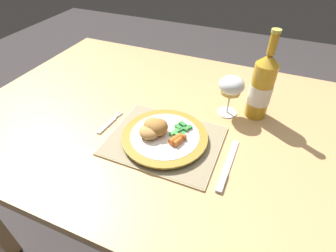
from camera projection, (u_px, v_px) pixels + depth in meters
ground_plane at (169, 224)px, 1.41m from camera, size 6.00×6.00×0.00m
dining_table at (170, 133)px, 0.99m from camera, size 1.43×0.98×0.74m
placemat at (164, 140)px, 0.83m from camera, size 0.35×0.28×0.01m
dinner_plate at (165, 137)px, 0.83m from camera, size 0.27×0.27×0.02m
breaded_croquettes at (154, 128)px, 0.81m from camera, size 0.09×0.10×0.05m
green_beans_pile at (181, 130)px, 0.83m from camera, size 0.06×0.07×0.01m
glazed_carrots at (177, 139)px, 0.79m from camera, size 0.05×0.06×0.02m
fork at (108, 124)px, 0.90m from camera, size 0.03×0.13×0.01m
table_knife at (226, 169)px, 0.74m from camera, size 0.02×0.21×0.01m
wine_glass at (231, 87)px, 0.88m from camera, size 0.09×0.09×0.15m
bottle at (261, 87)px, 0.87m from camera, size 0.08×0.08×0.31m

